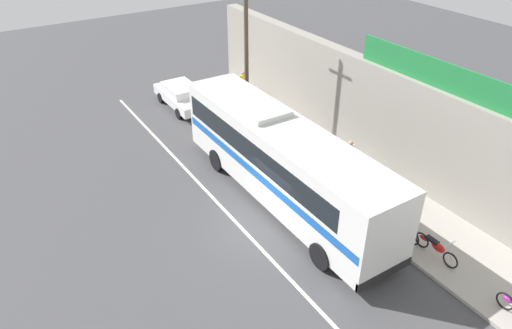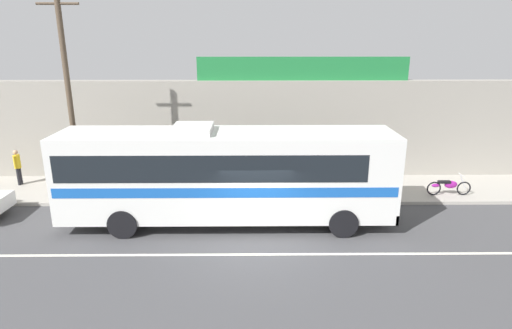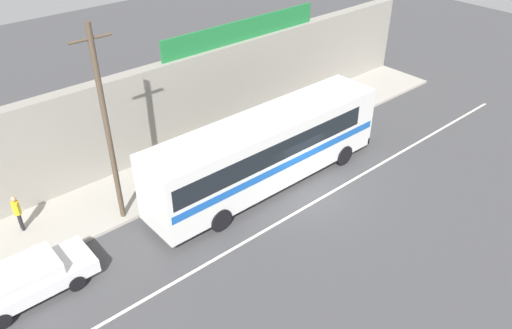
{
  "view_description": "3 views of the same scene",
  "coord_description": "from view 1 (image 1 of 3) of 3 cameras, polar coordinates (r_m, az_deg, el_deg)",
  "views": [
    {
      "loc": [
        12.33,
        -8.16,
        12.13
      ],
      "look_at": [
        -2.32,
        1.16,
        1.29
      ],
      "focal_mm": 33.06,
      "sensor_mm": 36.0,
      "label": 1
    },
    {
      "loc": [
        -0.15,
        -13.27,
        6.85
      ],
      "look_at": [
        0.0,
        2.62,
        2.04
      ],
      "focal_mm": 29.94,
      "sensor_mm": 36.0,
      "label": 2
    },
    {
      "loc": [
        -14.12,
        -12.71,
        13.83
      ],
      "look_at": [
        -1.47,
        1.94,
        1.16
      ],
      "focal_mm": 35.08,
      "sensor_mm": 36.0,
      "label": 3
    }
  ],
  "objects": [
    {
      "name": "parked_car",
      "position": [
        28.77,
        -8.96,
        8.26
      ],
      "size": [
        4.54,
        1.9,
        1.37
      ],
      "color": "silver",
      "rests_on": "ground_plane"
    },
    {
      "name": "ground_plane",
      "position": [
        19.12,
        0.79,
        -7.39
      ],
      "size": [
        70.0,
        70.0,
        0.0
      ],
      "primitive_type": "plane",
      "color": "#444447"
    },
    {
      "name": "storefront_billboard",
      "position": [
        19.68,
        23.31,
        9.21
      ],
      "size": [
        10.05,
        0.12,
        1.1
      ],
      "primitive_type": "cube",
      "color": "#1E7538",
      "rests_on": "storefront_facade"
    },
    {
      "name": "intercity_bus",
      "position": [
        19.47,
        3.07,
        0.82
      ],
      "size": [
        12.14,
        2.62,
        3.78
      ],
      "color": "silver",
      "rests_on": "ground_plane"
    },
    {
      "name": "motorcycle_purple",
      "position": [
        18.49,
        20.91,
        -9.31
      ],
      "size": [
        1.9,
        0.56,
        0.94
      ],
      "color": "black",
      "rests_on": "sidewalk_slab"
    },
    {
      "name": "road_center_stripe",
      "position": [
        18.79,
        -1.27,
        -8.21
      ],
      "size": [
        30.0,
        0.14,
        0.01
      ],
      "primitive_type": "cube",
      "color": "silver",
      "rests_on": "ground_plane"
    },
    {
      "name": "utility_pole",
      "position": [
        24.35,
        -1.18,
        13.73
      ],
      "size": [
        1.6,
        0.22,
        8.46
      ],
      "color": "brown",
      "rests_on": "sidewalk_slab"
    },
    {
      "name": "pedestrian_near_shop",
      "position": [
        29.36,
        -1.58,
        9.92
      ],
      "size": [
        0.3,
        0.48,
        1.67
      ],
      "color": "black",
      "rests_on": "sidewalk_slab"
    },
    {
      "name": "storefront_facade",
      "position": [
        22.07,
        17.08,
        4.33
      ],
      "size": [
        30.0,
        0.7,
        4.8
      ],
      "primitive_type": "cube",
      "color": "gray",
      "rests_on": "ground_plane"
    },
    {
      "name": "pedestrian_by_curb",
      "position": [
        21.85,
        11.25,
        1.16
      ],
      "size": [
        0.3,
        0.48,
        1.74
      ],
      "color": "brown",
      "rests_on": "sidewalk_slab"
    },
    {
      "name": "sidewalk_slab",
      "position": [
        21.81,
        12.32,
        -2.42
      ],
      "size": [
        30.0,
        3.6,
        0.14
      ],
      "primitive_type": "cube",
      "color": "#A8A399",
      "rests_on": "ground_plane"
    },
    {
      "name": "motorcycle_black",
      "position": [
        19.05,
        16.93,
        -7.04
      ],
      "size": [
        1.92,
        0.56,
        0.94
      ],
      "color": "black",
      "rests_on": "sidewalk_slab"
    }
  ]
}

